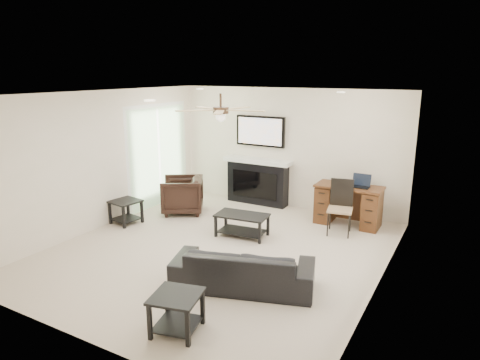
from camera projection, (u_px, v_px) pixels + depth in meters
The scene contains 10 objects.
room_shell at pixel (231, 148), 6.50m from camera, with size 5.50×5.54×2.52m.
sofa at pixel (243, 268), 5.70m from camera, with size 1.88×0.74×0.55m, color black.
armchair at pixel (182, 195), 8.73m from camera, with size 0.79×0.81×0.74m, color black.
coffee_table at pixel (242, 225), 7.50m from camera, with size 0.90×0.50×0.40m, color black.
end_table_near at pixel (177, 313), 4.73m from camera, with size 0.52×0.52×0.45m, color black.
end_table_left at pixel (126, 212), 8.13m from camera, with size 0.50×0.50×0.45m, color black.
fireplace_unit at pixel (257, 161), 9.18m from camera, with size 1.52×0.34×1.91m, color black.
desk at pixel (348, 205), 8.02m from camera, with size 1.22×0.56×0.76m, color #442211.
desk_chair at pixel (340, 208), 7.53m from camera, with size 0.42×0.44×0.97m, color black.
laptop at pixel (360, 181), 7.79m from camera, with size 0.33×0.24×0.23m, color black.
Camera 1 is at (3.44, -5.46, 2.82)m, focal length 32.00 mm.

